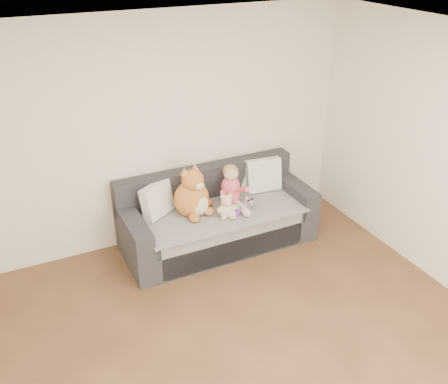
{
  "coord_description": "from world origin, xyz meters",
  "views": [
    {
      "loc": [
        -1.61,
        -2.46,
        3.28
      ],
      "look_at": [
        0.48,
        1.87,
        0.75
      ],
      "focal_mm": 40.0,
      "sensor_mm": 36.0,
      "label": 1
    }
  ],
  "objects_px": {
    "sofa": "(217,219)",
    "teddy_bear": "(226,208)",
    "toddler": "(232,189)",
    "plush_cat": "(193,196)",
    "sippy_cup": "(238,210)"
  },
  "relations": [
    {
      "from": "sofa",
      "to": "teddy_bear",
      "type": "xyz_separation_m",
      "value": [
        -0.0,
        -0.26,
        0.28
      ]
    },
    {
      "from": "toddler",
      "to": "plush_cat",
      "type": "height_order",
      "value": "plush_cat"
    },
    {
      "from": "sofa",
      "to": "teddy_bear",
      "type": "bearing_deg",
      "value": -90.68
    },
    {
      "from": "plush_cat",
      "to": "toddler",
      "type": "bearing_deg",
      "value": -20.54
    },
    {
      "from": "teddy_bear",
      "to": "sippy_cup",
      "type": "height_order",
      "value": "teddy_bear"
    },
    {
      "from": "toddler",
      "to": "teddy_bear",
      "type": "xyz_separation_m",
      "value": [
        -0.17,
        -0.21,
        -0.09
      ]
    },
    {
      "from": "sofa",
      "to": "toddler",
      "type": "bearing_deg",
      "value": -15.14
    },
    {
      "from": "plush_cat",
      "to": "sippy_cup",
      "type": "distance_m",
      "value": 0.52
    },
    {
      "from": "toddler",
      "to": "plush_cat",
      "type": "distance_m",
      "value": 0.47
    },
    {
      "from": "teddy_bear",
      "to": "sippy_cup",
      "type": "bearing_deg",
      "value": -3.89
    },
    {
      "from": "plush_cat",
      "to": "sippy_cup",
      "type": "relative_size",
      "value": 4.8
    },
    {
      "from": "sippy_cup",
      "to": "plush_cat",
      "type": "bearing_deg",
      "value": 149.88
    },
    {
      "from": "sofa",
      "to": "toddler",
      "type": "distance_m",
      "value": 0.41
    },
    {
      "from": "sofa",
      "to": "sippy_cup",
      "type": "distance_m",
      "value": 0.38
    },
    {
      "from": "toddler",
      "to": "teddy_bear",
      "type": "bearing_deg",
      "value": -119.43
    }
  ]
}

